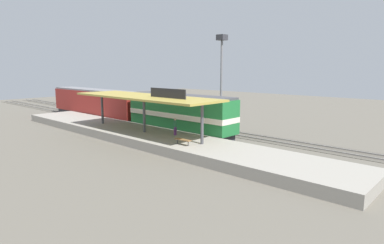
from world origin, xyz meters
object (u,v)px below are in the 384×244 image
at_px(platform_bench, 183,140).
at_px(locomotive, 180,114).
at_px(passenger_carriage_single, 95,103).
at_px(light_mast, 222,61).
at_px(person_waiting, 175,126).

bearing_deg(platform_bench, locomotive, 46.82).
xyz_separation_m(locomotive, passenger_carriage_single, (0.00, 18.00, -0.10)).
height_order(light_mast, person_waiting, light_mast).
bearing_deg(locomotive, light_mast, 1.13).
bearing_deg(person_waiting, passenger_carriage_single, 80.49).
bearing_deg(locomotive, platform_bench, -133.18).
height_order(passenger_carriage_single, person_waiting, passenger_carriage_single).
height_order(locomotive, light_mast, light_mast).
distance_m(locomotive, light_mast, 9.83).
bearing_deg(person_waiting, platform_bench, -125.45).
height_order(passenger_carriage_single, light_mast, light_mast).
distance_m(platform_bench, passenger_carriage_single, 25.14).
bearing_deg(passenger_carriage_single, locomotive, -90.00).
height_order(platform_bench, locomotive, locomotive).
bearing_deg(platform_bench, light_mast, 25.38).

